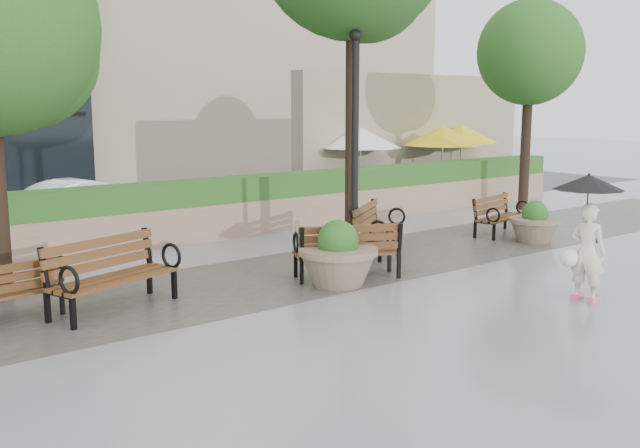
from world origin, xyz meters
TOP-DOWN VIEW (x-y plane):
  - ground at (0.00, 0.00)m, footprint 100.00×100.00m
  - cobble_strip at (0.00, 3.00)m, footprint 28.00×3.20m
  - hedge_wall at (0.00, 7.00)m, footprint 24.00×0.80m
  - cafe_wall at (9.50, 10.00)m, footprint 10.00×0.60m
  - cafe_hedge at (9.00, 7.80)m, footprint 8.00×0.50m
  - asphalt_street at (0.00, 11.00)m, footprint 40.00×7.00m
  - bench_0 at (-5.68, 3.15)m, footprint 1.69×0.87m
  - bench_1 at (-4.21, 2.79)m, footprint 2.11×1.35m
  - bench_2 at (-0.23, 2.17)m, footprint 1.95×1.42m
  - bench_3 at (1.65, 3.43)m, footprint 1.92×1.62m
  - bench_4 at (5.32, 3.18)m, footprint 1.76×1.00m
  - planter_left at (-0.69, 1.88)m, footprint 1.33×1.33m
  - planter_right at (5.18, 2.15)m, footprint 1.10×1.10m
  - lamppost at (1.07, 3.49)m, footprint 0.28×0.28m
  - tree_2 at (9.37, 5.44)m, footprint 3.11×2.95m
  - patio_umb_white at (6.36, 9.27)m, footprint 2.50×2.50m
  - patio_umb_yellow_a at (9.29, 8.59)m, footprint 2.50×2.50m
  - patio_umb_yellow_b at (11.06, 9.31)m, footprint 2.50×2.50m
  - car_right at (-1.81, 10.29)m, footprint 3.76×1.78m
  - pedestrian at (1.72, -1.18)m, footprint 1.06×1.06m

SIDE VIEW (x-z plane):
  - ground at x=0.00m, z-range 0.00..0.00m
  - asphalt_street at x=0.00m, z-range 0.00..0.00m
  - cobble_strip at x=0.00m, z-range 0.00..0.01m
  - bench_0 at x=-5.68m, z-range -0.18..0.69m
  - bench_4 at x=5.32m, z-range -0.18..0.71m
  - bench_2 at x=-0.23m, z-range -0.20..0.78m
  - bench_3 at x=1.65m, z-range -0.20..0.79m
  - bench_1 at x=-4.21m, z-range -0.22..0.85m
  - planter_right at x=5.18m, z-range -0.10..0.82m
  - planter_left at x=-0.69m, z-range -0.12..0.99m
  - cafe_hedge at x=9.00m, z-range 0.00..0.90m
  - car_right at x=-1.81m, z-range 0.00..1.19m
  - hedge_wall at x=0.00m, z-range -0.01..1.34m
  - pedestrian at x=1.72m, z-range 0.21..2.16m
  - lamppost at x=1.07m, z-range -0.25..4.17m
  - patio_umb_white at x=6.36m, z-range 0.84..3.14m
  - patio_umb_yellow_a at x=9.29m, z-range 0.84..3.14m
  - patio_umb_yellow_b at x=11.06m, z-range 0.84..3.14m
  - cafe_wall at x=9.50m, z-range 0.00..4.00m
  - tree_2 at x=9.37m, z-range 1.36..7.29m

